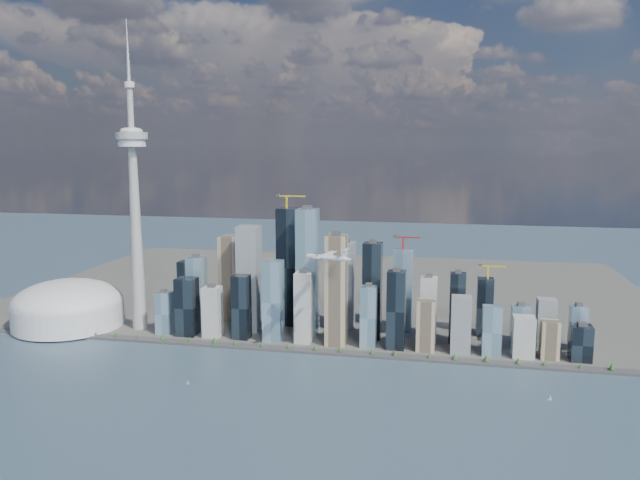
% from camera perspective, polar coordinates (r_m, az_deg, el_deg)
% --- Properties ---
extents(ground, '(4000.00, 4000.00, 0.00)m').
position_cam_1_polar(ground, '(832.28, -7.31, -15.48)').
color(ground, '#2F4953').
rests_on(ground, ground).
extents(seawall, '(1100.00, 22.00, 4.00)m').
position_cam_1_polar(seawall, '(1054.48, -2.85, -9.97)').
color(seawall, '#383838').
rests_on(seawall, ground).
extents(land, '(1400.00, 900.00, 3.00)m').
position_cam_1_polar(land, '(1477.96, 1.51, -4.48)').
color(land, '#4C4C47').
rests_on(land, ground).
extents(shoreline_trees, '(960.53, 7.20, 8.80)m').
position_cam_1_polar(shoreline_trees, '(1052.32, -2.86, -9.62)').
color(shoreline_trees, '#3F2D1E').
rests_on(shoreline_trees, seawall).
extents(skyscraper_cluster, '(736.00, 142.00, 246.65)m').
position_cam_1_polar(skyscraper_cluster, '(1102.69, 1.26, -5.10)').
color(skyscraper_cluster, black).
rests_on(skyscraper_cluster, land).
extents(needle_tower, '(56.00, 56.00, 550.50)m').
position_cam_1_polar(needle_tower, '(1169.72, -16.59, 3.27)').
color(needle_tower, '#9C9B97').
rests_on(needle_tower, land).
extents(dome_stadium, '(200.00, 200.00, 86.00)m').
position_cam_1_polar(dome_stadium, '(1265.63, -22.04, -5.65)').
color(dome_stadium, silver).
rests_on(dome_stadium, land).
extents(airplane, '(78.49, 69.90, 19.30)m').
position_cam_1_polar(airplane, '(962.21, 0.68, -1.56)').
color(airplane, white).
rests_on(airplane, ground).
extents(sailboat_west, '(5.89, 3.54, 8.39)m').
position_cam_1_polar(sailboat_west, '(935.43, -11.99, -12.61)').
color(sailboat_west, silver).
rests_on(sailboat_west, ground).
extents(sailboat_east, '(6.00, 3.05, 8.37)m').
position_cam_1_polar(sailboat_east, '(917.26, 20.27, -13.42)').
color(sailboat_east, silver).
rests_on(sailboat_east, ground).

